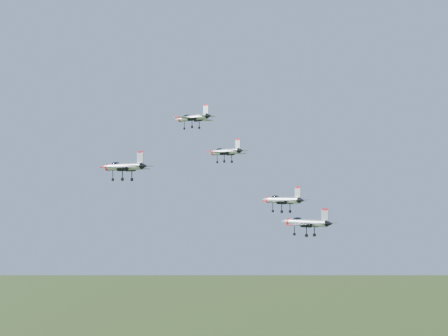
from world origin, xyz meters
The scene contains 5 objects.
jet_lead centered at (-19.89, 11.51, 151.58)m, with size 13.07×10.85×3.49m.
jet_left_high centered at (-4.13, 4.41, 142.39)m, with size 11.77×9.90×3.16m.
jet_right_high centered at (-8.84, -20.55, 138.47)m, with size 13.07×10.72×3.51m.
jet_left_low centered at (16.51, 3.62, 127.81)m, with size 13.09×10.95×3.50m.
jet_right_low centered at (21.65, -12.33, 132.36)m, with size 10.43×8.82×2.81m.
Camera 1 is at (79.84, -100.26, 133.69)m, focal length 50.00 mm.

